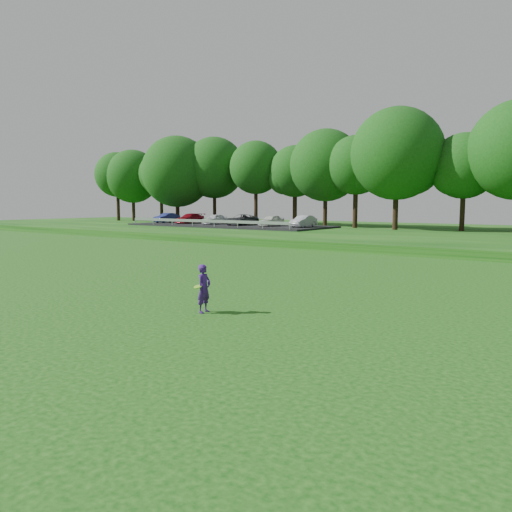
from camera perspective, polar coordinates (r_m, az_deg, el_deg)
The scene contains 6 objects.
ground at distance 16.90m, azimuth -11.50°, elevation -5.23°, with size 140.00×140.00×0.00m, color #0C3D0B.
berm at distance 46.85m, azimuth 20.95°, elevation 2.06°, with size 130.00×30.00×0.60m, color #0C3D0B.
walking_path at distance 33.61m, azimuth 14.59°, elevation 0.34°, with size 130.00×1.60×0.04m, color gray.
treeline at distance 50.86m, azimuth 22.51°, elevation 11.09°, with size 104.00×7.00×15.00m, color #11450F, non-canonical shape.
parking_lot at distance 57.08m, azimuth -3.38°, elevation 3.87°, with size 24.00×9.00×1.38m.
woman at distance 15.03m, azimuth -5.96°, elevation -3.72°, with size 0.41×0.65×1.46m.
Camera 1 is at (12.30, -11.11, 3.29)m, focal length 35.00 mm.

